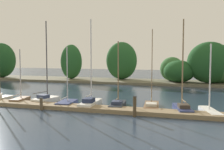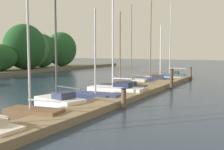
# 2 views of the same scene
# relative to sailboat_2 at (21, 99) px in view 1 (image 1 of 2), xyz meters

# --- Properties ---
(dock_pier) EXTENTS (28.04, 1.80, 0.35)m
(dock_pier) POSITION_rel_sailboat_2_xyz_m (7.79, -1.37, -0.17)
(dock_pier) COLOR #847051
(dock_pier) RESTS_ON ground
(far_shore) EXTENTS (69.40, 8.00, 7.41)m
(far_shore) POSITION_rel_sailboat_2_xyz_m (10.83, 22.44, 2.69)
(far_shore) COLOR #66604C
(far_shore) RESTS_ON ground
(sailboat_2) EXTENTS (1.43, 2.89, 5.44)m
(sailboat_2) POSITION_rel_sailboat_2_xyz_m (0.00, 0.00, 0.00)
(sailboat_2) COLOR brown
(sailboat_2) RESTS_ON ground
(sailboat_3) EXTENTS (1.87, 3.41, 8.27)m
(sailboat_3) POSITION_rel_sailboat_2_xyz_m (2.59, 0.67, 0.13)
(sailboat_3) COLOR white
(sailboat_3) RESTS_ON ground
(sailboat_4) EXTENTS (1.69, 3.35, 5.63)m
(sailboat_4) POSITION_rel_sailboat_2_xyz_m (5.30, -0.06, -0.04)
(sailboat_4) COLOR navy
(sailboat_4) RESTS_ON ground
(sailboat_5) EXTENTS (1.45, 4.16, 8.15)m
(sailboat_5) POSITION_rel_sailboat_2_xyz_m (7.72, -0.04, 0.10)
(sailboat_5) COLOR white
(sailboat_5) RESTS_ON ground
(sailboat_6) EXTENTS (1.68, 4.01, 6.13)m
(sailboat_6) POSITION_rel_sailboat_2_xyz_m (10.15, 0.67, -0.01)
(sailboat_6) COLOR #232833
(sailboat_6) RESTS_ON ground
(sailboat_7) EXTENTS (1.73, 4.36, 7.19)m
(sailboat_7) POSITION_rel_sailboat_2_xyz_m (13.23, 1.10, -0.08)
(sailboat_7) COLOR brown
(sailboat_7) RESTS_ON ground
(sailboat_8) EXTENTS (1.92, 4.01, 7.87)m
(sailboat_8) POSITION_rel_sailboat_2_xyz_m (15.97, 0.35, 0.08)
(sailboat_8) COLOR navy
(sailboat_8) RESTS_ON ground
(sailboat_9) EXTENTS (1.78, 3.96, 5.76)m
(sailboat_9) POSITION_rel_sailboat_2_xyz_m (18.14, 0.14, -0.02)
(sailboat_9) COLOR white
(sailboat_9) RESTS_ON ground
(mooring_piling_1) EXTENTS (0.31, 0.31, 1.09)m
(mooring_piling_1) POSITION_rel_sailboat_2_xyz_m (4.04, -2.57, 0.20)
(mooring_piling_1) COLOR brown
(mooring_piling_1) RESTS_ON ground
(mooring_piling_2) EXTENTS (0.31, 0.31, 1.63)m
(mooring_piling_2) POSITION_rel_sailboat_2_xyz_m (12.45, -2.66, 0.47)
(mooring_piling_2) COLOR #4C3D28
(mooring_piling_2) RESTS_ON ground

